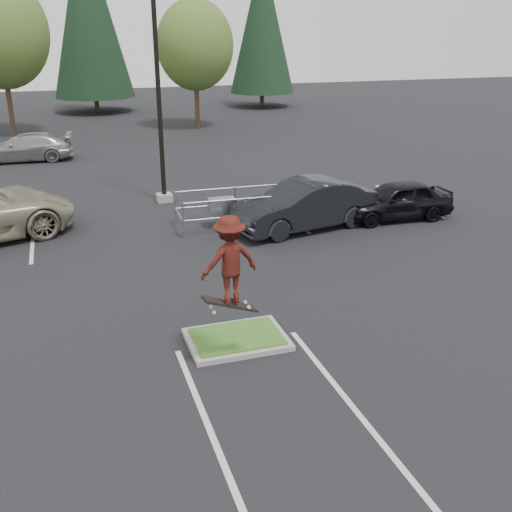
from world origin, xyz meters
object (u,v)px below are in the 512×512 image
object	(u,v)px
car_r_black	(396,200)
car_far_silver	(25,147)
skateboarder	(229,261)
light_pole	(158,85)
car_r_charc	(304,205)
decid_b	(0,36)
cart_corral	(226,205)
decid_c	(195,48)
conif_c	(262,23)
conif_b	(88,9)

from	to	relation	value
car_r_black	car_far_silver	bearing A→B (deg)	-136.74
skateboarder	car_far_silver	size ratio (longest dim) A/B	0.43
light_pole	car_r_charc	distance (m)	7.40
decid_b	skateboarder	size ratio (longest dim) A/B	4.65
car_r_charc	car_r_black	distance (m)	3.63
cart_corral	light_pole	bearing A→B (deg)	112.36
decid_b	decid_c	xyz separation A→B (m)	(12.00, -0.70, -0.79)
conif_c	car_r_black	xyz separation A→B (m)	(-5.87, -32.50, -6.14)
decid_c	cart_corral	size ratio (longest dim) A/B	1.88
car_r_charc	car_r_black	world-z (taller)	car_r_charc
car_r_charc	cart_corral	bearing A→B (deg)	-123.16
decid_c	car_r_charc	distance (m)	23.30
light_pole	decid_b	distance (m)	19.70
decid_c	conif_c	size ratio (longest dim) A/B	0.67
car_r_charc	decid_c	bearing A→B (deg)	165.21
decid_c	car_r_black	world-z (taller)	decid_c
conif_b	car_r_black	world-z (taller)	conif_b
decid_b	car_r_charc	world-z (taller)	decid_b
light_pole	decid_b	bearing A→B (deg)	109.35
decid_b	cart_corral	world-z (taller)	decid_b
conif_c	cart_corral	size ratio (longest dim) A/B	2.81
skateboarder	car_r_charc	world-z (taller)	skateboarder
skateboarder	decid_b	bearing A→B (deg)	-88.40
conif_b	car_r_charc	bearing A→B (deg)	-82.35
conif_c	car_far_silver	xyz separation A→B (m)	(-19.00, -17.50, -6.14)
conif_b	car_r_black	size ratio (longest dim) A/B	3.51
conif_c	decid_c	bearing A→B (deg)	-129.64
car_r_charc	decid_b	bearing A→B (deg)	-166.99
car_r_charc	car_r_black	bearing A→B (deg)	78.95
car_r_charc	car_far_silver	distance (m)	17.76
light_pole	decid_b	size ratio (longest dim) A/B	1.05
light_pole	decid_c	xyz separation A→B (m)	(5.49, 17.83, 0.69)
decid_b	car_r_charc	xyz separation A→B (m)	(10.51, -23.53, -5.20)
skateboarder	car_far_silver	world-z (taller)	skateboarder
conif_b	conif_c	world-z (taller)	conif_b
decid_b	car_far_silver	distance (m)	10.12
conif_b	decid_b	bearing A→B (deg)	-121.09
light_pole	car_far_silver	bearing A→B (deg)	118.81
skateboarder	car_far_silver	distance (m)	23.51
decid_c	light_pole	bearing A→B (deg)	-107.11
skateboarder	car_r_black	xyz separation A→B (m)	(8.55, 8.00, -1.69)
skateboarder	decid_c	bearing A→B (deg)	-110.19
car_r_black	decid_b	bearing A→B (deg)	-146.93
conif_c	car_r_black	bearing A→B (deg)	-100.24
cart_corral	car_far_silver	bearing A→B (deg)	118.31
cart_corral	car_far_silver	size ratio (longest dim) A/B	0.92
conif_b	cart_corral	bearing A→B (deg)	-86.47
conif_b	car_far_silver	world-z (taller)	conif_b
light_pole	car_r_charc	bearing A→B (deg)	-51.34
decid_c	cart_corral	distance (m)	22.63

